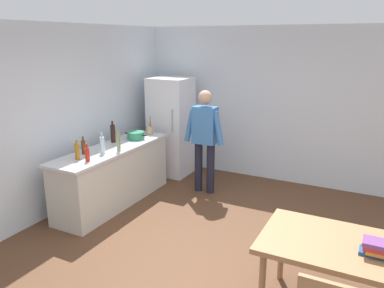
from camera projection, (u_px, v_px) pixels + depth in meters
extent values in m
plane|color=brown|center=(210.00, 261.00, 4.39)|extent=(14.00, 14.00, 0.00)
cube|color=silver|center=(282.00, 106.00, 6.60)|extent=(6.40, 0.12, 2.70)
cube|color=silver|center=(49.00, 122.00, 5.34)|extent=(0.12, 5.60, 2.70)
cube|color=beige|center=(114.00, 177.00, 5.84)|extent=(0.60, 2.12, 0.86)
cube|color=silver|center=(112.00, 149.00, 5.72)|extent=(0.64, 2.20, 0.04)
cube|color=white|center=(171.00, 127.00, 7.04)|extent=(0.70, 0.64, 1.80)
cylinder|color=#B2B2B7|center=(172.00, 121.00, 6.60)|extent=(0.02, 0.02, 0.40)
cylinder|color=#1E1E2D|center=(199.00, 167.00, 6.33)|extent=(0.13, 0.13, 0.84)
cylinder|color=#1E1E2D|center=(211.00, 169.00, 6.23)|extent=(0.13, 0.13, 0.84)
cube|color=#3D75B7|center=(205.00, 125.00, 6.09)|extent=(0.38, 0.22, 0.60)
sphere|color=tan|center=(205.00, 97.00, 5.97)|extent=(0.22, 0.22, 0.22)
cylinder|color=#3D75B7|center=(190.00, 125.00, 6.17)|extent=(0.20, 0.09, 0.55)
cylinder|color=#3D75B7|center=(218.00, 128.00, 5.95)|extent=(0.20, 0.09, 0.55)
cube|color=#9E754C|center=(342.00, 246.00, 3.32)|extent=(1.40, 0.90, 0.05)
cylinder|color=#9E754C|center=(262.00, 286.00, 3.39)|extent=(0.06, 0.06, 0.70)
cylinder|color=#9E754C|center=(282.00, 249.00, 3.99)|extent=(0.06, 0.06, 0.70)
cylinder|color=#2D845B|center=(136.00, 135.00, 6.17)|extent=(0.28, 0.28, 0.12)
cube|color=black|center=(127.00, 133.00, 6.24)|extent=(0.06, 0.03, 0.02)
cube|color=black|center=(144.00, 135.00, 6.09)|extent=(0.06, 0.03, 0.02)
cylinder|color=tan|center=(150.00, 130.00, 6.47)|extent=(0.11, 0.11, 0.14)
cylinder|color=olive|center=(150.00, 122.00, 6.43)|extent=(0.02, 0.05, 0.22)
cylinder|color=olive|center=(150.00, 123.00, 6.42)|extent=(0.02, 0.04, 0.22)
cylinder|color=silver|center=(102.00, 145.00, 5.38)|extent=(0.07, 0.07, 0.24)
cylinder|color=silver|center=(102.00, 135.00, 5.34)|extent=(0.03, 0.03, 0.06)
cylinder|color=gray|center=(118.00, 143.00, 5.48)|extent=(0.06, 0.06, 0.26)
cylinder|color=gray|center=(118.00, 132.00, 5.44)|extent=(0.02, 0.02, 0.06)
cylinder|color=#B22319|center=(87.00, 155.00, 5.04)|extent=(0.06, 0.06, 0.18)
cylinder|color=#B22319|center=(87.00, 146.00, 5.01)|extent=(0.02, 0.02, 0.06)
cylinder|color=black|center=(113.00, 134.00, 5.96)|extent=(0.08, 0.08, 0.28)
cylinder|color=black|center=(112.00, 123.00, 5.91)|extent=(0.03, 0.03, 0.06)
cylinder|color=#996619|center=(77.00, 152.00, 5.11)|extent=(0.06, 0.06, 0.22)
cylinder|color=#996619|center=(76.00, 142.00, 5.07)|extent=(0.03, 0.03, 0.06)
cylinder|color=#5B3314|center=(84.00, 147.00, 5.35)|extent=(0.06, 0.06, 0.20)
cylinder|color=#5B3314|center=(83.00, 138.00, 5.32)|extent=(0.02, 0.02, 0.06)
cube|color=#284C8E|center=(376.00, 253.00, 3.15)|extent=(0.27, 0.14, 0.03)
cube|color=orange|center=(381.00, 252.00, 3.11)|extent=(0.23, 0.17, 0.03)
cube|color=#B22D28|center=(382.00, 248.00, 3.11)|extent=(0.28, 0.19, 0.04)
cube|color=#753D7F|center=(379.00, 244.00, 3.10)|extent=(0.24, 0.17, 0.04)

